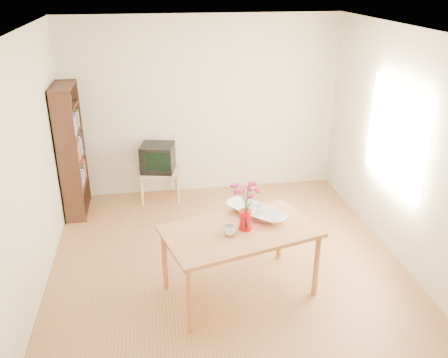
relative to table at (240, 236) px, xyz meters
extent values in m
plane|color=#925C33|center=(-0.05, 0.41, -0.68)|extent=(4.50, 4.50, 0.00)
plane|color=white|center=(-0.05, 0.41, 1.92)|extent=(4.50, 4.50, 0.00)
plane|color=beige|center=(-0.05, 2.66, 0.62)|extent=(4.00, 0.00, 4.00)
plane|color=beige|center=(-0.05, -1.84, 0.62)|extent=(4.00, 0.00, 4.00)
plane|color=beige|center=(-2.05, 0.41, 0.62)|extent=(0.00, 4.50, 4.50)
plane|color=beige|center=(1.95, 0.41, 0.62)|extent=(0.00, 4.50, 4.50)
plane|color=white|center=(1.93, 0.71, 0.72)|extent=(0.00, 1.30, 1.30)
cube|color=#A56538|center=(0.00, 0.00, 0.05)|extent=(1.68, 1.23, 0.04)
cylinder|color=#A56538|center=(-0.57, -0.54, -0.32)|extent=(0.06, 0.06, 0.71)
cylinder|color=#A56538|center=(0.77, -0.18, -0.32)|extent=(0.06, 0.06, 0.71)
cylinder|color=#A56538|center=(-0.77, 0.18, -0.32)|extent=(0.06, 0.06, 0.71)
cylinder|color=#A56538|center=(0.57, 0.54, -0.32)|extent=(0.06, 0.06, 0.71)
cube|color=tan|center=(-0.75, 2.38, -0.23)|extent=(0.60, 0.45, 0.03)
cylinder|color=tan|center=(-1.01, 2.19, -0.46)|extent=(0.04, 0.04, 0.43)
cylinder|color=tan|center=(-0.49, 2.19, -0.46)|extent=(0.04, 0.04, 0.43)
cylinder|color=tan|center=(-1.01, 2.56, -0.46)|extent=(0.04, 0.04, 0.43)
cylinder|color=tan|center=(-0.49, 2.56, -0.46)|extent=(0.04, 0.04, 0.43)
cube|color=black|center=(-1.90, 1.82, 0.22)|extent=(0.28, 0.02, 1.80)
cube|color=black|center=(-1.90, 2.49, 0.22)|extent=(0.28, 0.03, 1.80)
cube|color=black|center=(-2.03, 2.16, 0.22)|extent=(0.02, 0.70, 1.80)
cube|color=black|center=(-1.90, 2.16, -0.64)|extent=(0.27, 0.65, 0.02)
cube|color=black|center=(-1.90, 2.16, -0.28)|extent=(0.27, 0.65, 0.02)
cube|color=black|center=(-1.90, 2.16, 0.10)|extent=(0.27, 0.65, 0.02)
cube|color=black|center=(-1.90, 2.16, 0.48)|extent=(0.27, 0.65, 0.02)
cube|color=black|center=(-1.90, 2.16, 0.84)|extent=(0.27, 0.65, 0.02)
cube|color=black|center=(-1.90, 2.16, 1.10)|extent=(0.27, 0.65, 0.02)
cylinder|color=red|center=(0.05, 0.01, 0.17)|extent=(0.12, 0.12, 0.20)
cylinder|color=red|center=(0.05, 0.01, 0.09)|extent=(0.14, 0.14, 0.02)
cylinder|color=red|center=(0.05, 0.01, 0.28)|extent=(0.13, 0.13, 0.01)
cone|color=red|center=(0.06, -0.05, 0.25)|extent=(0.05, 0.07, 0.06)
torus|color=black|center=(0.04, 0.08, 0.18)|extent=(0.03, 0.10, 0.10)
imported|color=white|center=(-0.12, -0.08, 0.12)|extent=(0.17, 0.17, 0.10)
imported|color=white|center=(0.22, 0.28, 0.29)|extent=(0.65, 0.65, 0.44)
imported|color=white|center=(0.18, 0.28, 0.25)|extent=(0.10, 0.10, 0.07)
imported|color=white|center=(0.27, 0.30, 0.25)|extent=(0.08, 0.08, 0.07)
cube|color=black|center=(-0.75, 2.38, -0.02)|extent=(0.53, 0.50, 0.39)
cube|color=black|center=(-0.75, 2.45, 0.00)|extent=(0.36, 0.29, 0.28)
cube|color=black|center=(-0.75, 2.16, 0.00)|extent=(0.35, 0.09, 0.28)
camera|label=1|loc=(-0.81, -4.05, 2.45)|focal=38.00mm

